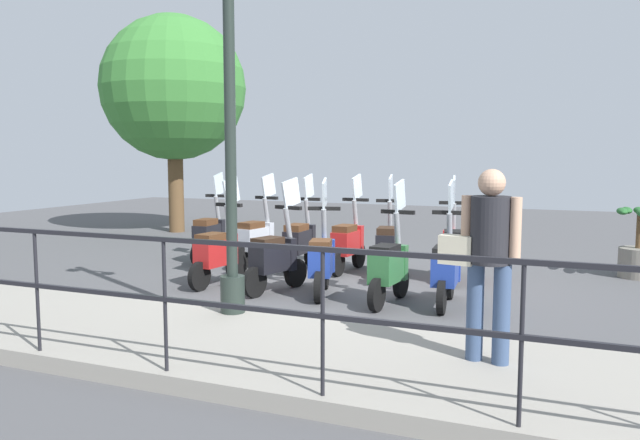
{
  "coord_description": "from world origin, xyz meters",
  "views": [
    {
      "loc": [
        -8.16,
        -2.94,
        1.86
      ],
      "look_at": [
        0.2,
        0.5,
        0.9
      ],
      "focal_mm": 35.0,
      "sensor_mm": 36.0,
      "label": 1
    }
  ],
  "objects": [
    {
      "name": "pedestrian_with_bag",
      "position": [
        -3.01,
        -2.29,
        1.08
      ],
      "size": [
        0.37,
        0.66,
        1.59
      ],
      "rotation": [
        0.0,
        0.0,
        -0.17
      ],
      "color": "#384C70",
      "rests_on": "promenade_walkway"
    },
    {
      "name": "potted_palm",
      "position": [
        2.25,
        -3.85,
        0.45
      ],
      "size": [
        1.06,
        0.66,
        1.05
      ],
      "color": "slate",
      "rests_on": "ground_plane"
    },
    {
      "name": "scooter_far_0",
      "position": [
        0.95,
        -1.3,
        0.48
      ],
      "size": [
        1.22,
        0.48,
        1.54
      ],
      "rotation": [
        0.0,
        0.0,
        0.18
      ],
      "color": "black",
      "rests_on": "ground_plane"
    },
    {
      "name": "scooter_far_4",
      "position": [
        0.86,
        1.9,
        0.48
      ],
      "size": [
        1.23,
        0.46,
        1.54
      ],
      "rotation": [
        0.0,
        0.0,
        -0.16
      ],
      "color": "black",
      "rests_on": "ground_plane"
    },
    {
      "name": "promenade_walkway",
      "position": [
        -3.15,
        0.0,
        0.07
      ],
      "size": [
        2.2,
        20.0,
        0.15
      ],
      "color": "gray",
      "rests_on": "ground_plane"
    },
    {
      "name": "fence_railing",
      "position": [
        -4.2,
        -0.0,
        0.9
      ],
      "size": [
        0.04,
        16.03,
        1.07
      ],
      "color": "black",
      "rests_on": "promenade_walkway"
    },
    {
      "name": "scooter_far_1",
      "position": [
        0.99,
        -0.3,
        0.48
      ],
      "size": [
        1.23,
        0.47,
        1.54
      ],
      "rotation": [
        0.0,
        0.0,
        0.17
      ],
      "color": "black",
      "rests_on": "ground_plane"
    },
    {
      "name": "scooter_near_4",
      "position": [
        -0.66,
        1.71,
        0.48
      ],
      "size": [
        1.23,
        0.44,
        1.54
      ],
      "rotation": [
        0.0,
        0.0,
        -0.12
      ],
      "color": "black",
      "rests_on": "ground_plane"
    },
    {
      "name": "lamp_post_near",
      "position": [
        -2.4,
        0.45,
        2.01
      ],
      "size": [
        0.26,
        0.9,
        4.21
      ],
      "color": "#232D28",
      "rests_on": "promenade_walkway"
    },
    {
      "name": "scooter_far_3",
      "position": [
        0.83,
        1.1,
        0.48
      ],
      "size": [
        1.23,
        0.44,
        1.54
      ],
      "rotation": [
        0.0,
        0.0,
        -0.01
      ],
      "color": "black",
      "rests_on": "ground_plane"
    },
    {
      "name": "scooter_near_0",
      "position": [
        -0.66,
        -1.52,
        0.48
      ],
      "size": [
        1.23,
        0.44,
        1.54
      ],
      "rotation": [
        0.0,
        0.0,
        0.07
      ],
      "color": "black",
      "rests_on": "ground_plane"
    },
    {
      "name": "scooter_near_2",
      "position": [
        -0.69,
        0.11,
        0.48
      ],
      "size": [
        1.2,
        0.53,
        1.54
      ],
      "rotation": [
        0.0,
        0.0,
        0.28
      ],
      "color": "black",
      "rests_on": "ground_plane"
    },
    {
      "name": "tree_large",
      "position": [
        4.27,
        5.9,
        3.39
      ],
      "size": [
        3.38,
        3.38,
        5.09
      ],
      "color": "brown",
      "rests_on": "ground_plane"
    },
    {
      "name": "scooter_far_5",
      "position": [
        0.97,
        2.87,
        0.48
      ],
      "size": [
        1.23,
        0.44,
        1.54
      ],
      "rotation": [
        0.0,
        0.0,
        0.05
      ],
      "color": "black",
      "rests_on": "ground_plane"
    },
    {
      "name": "ground_plane",
      "position": [
        0.0,
        0.0,
        0.0
      ],
      "size": [
        28.0,
        28.0,
        0.0
      ],
      "primitive_type": "plane",
      "color": "#4C4C4F"
    },
    {
      "name": "scooter_far_2",
      "position": [
        1.01,
        0.35,
        0.48
      ],
      "size": [
        1.23,
        0.44,
        1.54
      ],
      "rotation": [
        0.0,
        0.0,
        -0.07
      ],
      "color": "black",
      "rests_on": "ground_plane"
    },
    {
      "name": "scooter_near_1",
      "position": [
        -0.81,
        -0.84,
        0.48
      ],
      "size": [
        1.23,
        0.44,
        1.54
      ],
      "rotation": [
        0.0,
        0.0,
        -0.09
      ],
      "color": "black",
      "rests_on": "ground_plane"
    },
    {
      "name": "scooter_near_3",
      "position": [
        -0.74,
        0.76,
        0.48
      ],
      "size": [
        1.21,
        0.53,
        1.54
      ],
      "rotation": [
        0.0,
        0.0,
        -0.27
      ],
      "color": "black",
      "rests_on": "ground_plane"
    }
  ]
}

